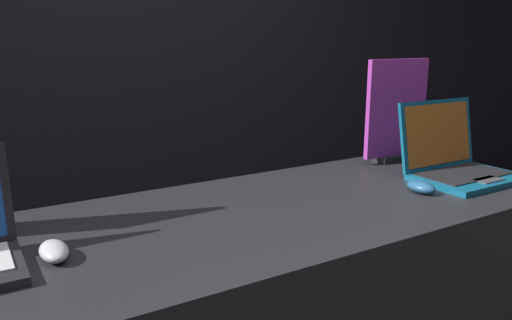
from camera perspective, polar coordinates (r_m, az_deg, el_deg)
name	(u,v)px	position (r m, az deg, el deg)	size (l,w,h in m)	color
wall_back	(109,34)	(2.62, -16.47, 13.63)	(8.00, 0.05, 2.80)	black
mouse_front	(54,251)	(1.20, -22.09, -9.62)	(0.06, 0.11, 0.04)	#B2B2B7
laptop_back	(456,160)	(1.87, 21.89, -0.02)	(0.36, 0.30, 0.26)	#0F5170
mouse_back	(421,187)	(1.65, 18.36, -2.94)	(0.06, 0.10, 0.04)	navy
promo_stand_back	(396,113)	(2.03, 15.74, 5.14)	(0.30, 0.07, 0.40)	black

